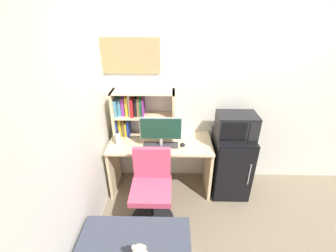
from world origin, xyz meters
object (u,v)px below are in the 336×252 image
hutch_bookshelf (135,112)px  keyboard (161,145)px  monitor (161,130)px  water_bottle (118,138)px  desk_chair (152,192)px  computer_mouse (183,145)px  wall_corkboard (127,56)px  mini_fridge (230,164)px  microwave (236,125)px

hutch_bookshelf → keyboard: size_ratio=1.84×
monitor → water_bottle: monitor is taller
keyboard → desk_chair: (-0.09, -0.46, -0.35)m
desk_chair → keyboard: bearing=79.3°
computer_mouse → water_bottle: (-0.82, 0.03, 0.07)m
water_bottle → wall_corkboard: 1.02m
mini_fridge → hutch_bookshelf: bearing=171.1°
microwave → wall_corkboard: wall_corkboard is taller
hutch_bookshelf → water_bottle: bearing=-130.0°
mini_fridge → microwave: 0.58m
computer_mouse → desk_chair: 0.69m
water_bottle → desk_chair: size_ratio=0.20×
hutch_bookshelf → monitor: (0.35, -0.28, -0.11)m
computer_mouse → microwave: microwave is taller
hutch_bookshelf → monitor: size_ratio=1.56×
keyboard → wall_corkboard: size_ratio=0.54×
computer_mouse → wall_corkboard: (-0.69, 0.37, 1.02)m
mini_fridge → desk_chair: size_ratio=0.94×
computer_mouse → mini_fridge: size_ratio=0.10×
microwave → wall_corkboard: bearing=167.4°
water_bottle → mini_fridge: 1.53m
mini_fridge → microwave: (0.00, 0.00, 0.58)m
monitor → microwave: microwave is taller
mini_fridge → keyboard: bearing=-175.8°
microwave → desk_chair: (-1.02, -0.53, -0.60)m
mini_fridge → microwave: bearing=89.7°
mini_fridge → wall_corkboard: size_ratio=1.08×
monitor → desk_chair: 0.73m
wall_corkboard → desk_chair: bearing=-68.7°
wall_corkboard → microwave: bearing=-12.6°
microwave → hutch_bookshelf: bearing=171.3°
computer_mouse → wall_corkboard: bearing=151.8°
hutch_bookshelf → water_bottle: (-0.20, -0.24, -0.26)m
microwave → wall_corkboard: 1.58m
mini_fridge → wall_corkboard: (-1.34, 0.30, 1.36)m
computer_mouse → wall_corkboard: wall_corkboard is taller
keyboard → desk_chair: bearing=-100.7°
microwave → water_bottle: bearing=-178.4°
hutch_bookshelf → computer_mouse: size_ratio=9.08×
computer_mouse → water_bottle: water_bottle is taller
hutch_bookshelf → desk_chair: hutch_bookshelf is taller
hutch_bookshelf → computer_mouse: 0.75m
microwave → desk_chair: bearing=-152.3°
water_bottle → desk_chair: water_bottle is taller
water_bottle → mini_fridge: (1.47, 0.04, -0.41)m
keyboard → water_bottle: (-0.54, 0.03, 0.07)m
water_bottle → microwave: 1.48m
keyboard → water_bottle: water_bottle is taller
monitor → water_bottle: (-0.55, 0.04, -0.14)m
keyboard → computer_mouse: computer_mouse is taller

